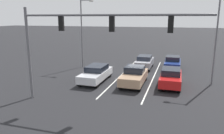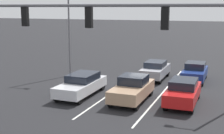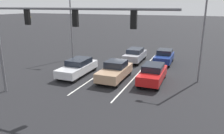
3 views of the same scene
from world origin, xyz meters
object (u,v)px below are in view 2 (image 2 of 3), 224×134
object	(u,v)px
car_red_leftlane_front	(183,92)
street_lamp_right_shoulder	(71,24)
car_tan_midlane_front	(132,89)
car_navy_leftlane_second	(195,72)
traffic_signal_gantry	(48,29)
car_silver_rightlane_front	(81,84)
car_gray_midlane_second	(155,70)

from	to	relation	value
car_red_leftlane_front	street_lamp_right_shoulder	bearing A→B (deg)	-24.37
car_tan_midlane_front	car_navy_leftlane_second	bearing A→B (deg)	-113.33
street_lamp_right_shoulder	car_red_leftlane_front	bearing A→B (deg)	155.63
car_tan_midlane_front	traffic_signal_gantry	distance (m)	7.34
car_red_leftlane_front	car_navy_leftlane_second	size ratio (longest dim) A/B	1.07
car_navy_leftlane_second	car_red_leftlane_front	bearing A→B (deg)	90.60
car_silver_rightlane_front	traffic_signal_gantry	xyz separation A→B (m)	(-1.05, 5.47, 4.15)
car_tan_midlane_front	street_lamp_right_shoulder	world-z (taller)	street_lamp_right_shoulder
car_silver_rightlane_front	car_navy_leftlane_second	xyz separation A→B (m)	(-6.74, -7.19, 0.01)
car_tan_midlane_front	car_silver_rightlane_front	bearing A→B (deg)	0.36
street_lamp_right_shoulder	car_tan_midlane_front	bearing A→B (deg)	144.33
car_red_leftlane_front	car_gray_midlane_second	size ratio (longest dim) A/B	1.02
car_silver_rightlane_front	traffic_signal_gantry	distance (m)	6.95
car_tan_midlane_front	car_navy_leftlane_second	distance (m)	7.81
street_lamp_right_shoulder	car_gray_midlane_second	bearing A→B (deg)	-168.95
car_tan_midlane_front	car_red_leftlane_front	bearing A→B (deg)	-171.05
car_gray_midlane_second	street_lamp_right_shoulder	xyz separation A→B (m)	(7.21, 1.41, 3.74)
traffic_signal_gantry	car_gray_midlane_second	bearing A→B (deg)	-101.73
car_silver_rightlane_front	car_navy_leftlane_second	distance (m)	9.86
car_navy_leftlane_second	car_gray_midlane_second	world-z (taller)	car_gray_midlane_second
car_red_leftlane_front	car_gray_midlane_second	world-z (taller)	car_red_leftlane_front
car_tan_midlane_front	street_lamp_right_shoulder	xyz separation A→B (m)	(7.28, -5.23, 3.75)
car_red_leftlane_front	street_lamp_right_shoulder	distance (m)	12.07
car_silver_rightlane_front	car_gray_midlane_second	size ratio (longest dim) A/B	1.13
car_silver_rightlane_front	car_red_leftlane_front	bearing A→B (deg)	-175.63
car_gray_midlane_second	street_lamp_right_shoulder	size ratio (longest dim) A/B	0.53
car_tan_midlane_front	traffic_signal_gantry	world-z (taller)	traffic_signal_gantry
car_gray_midlane_second	traffic_signal_gantry	bearing A→B (deg)	78.27
car_silver_rightlane_front	street_lamp_right_shoulder	bearing A→B (deg)	-55.31
car_silver_rightlane_front	car_tan_midlane_front	world-z (taller)	car_tan_midlane_front
car_red_leftlane_front	car_silver_rightlane_front	xyz separation A→B (m)	(6.81, 0.52, -0.04)
car_red_leftlane_front	car_tan_midlane_front	xyz separation A→B (m)	(3.16, 0.50, 0.00)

